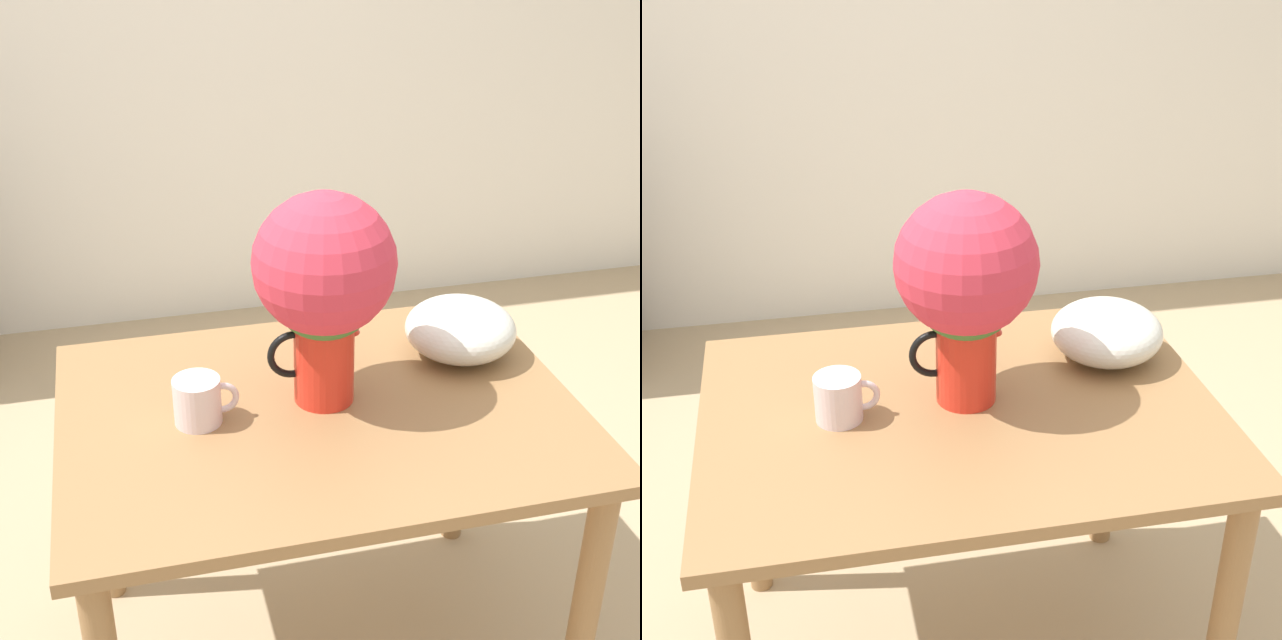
% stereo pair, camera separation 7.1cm
% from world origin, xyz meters
% --- Properties ---
extents(wall_back, '(8.00, 0.05, 2.60)m').
position_xyz_m(wall_back, '(0.00, 1.98, 1.30)').
color(wall_back, silver).
rests_on(wall_back, ground_plane).
extents(table, '(1.11, 0.83, 0.74)m').
position_xyz_m(table, '(0.08, -0.03, 0.63)').
color(table, olive).
rests_on(table, ground_plane).
extents(flower_vase, '(0.30, 0.30, 0.47)m').
position_xyz_m(flower_vase, '(0.10, -0.00, 1.03)').
color(flower_vase, red).
rests_on(flower_vase, table).
extents(coffee_mug, '(0.14, 0.10, 0.10)m').
position_xyz_m(coffee_mug, '(-0.17, -0.03, 0.80)').
color(coffee_mug, silver).
rests_on(coffee_mug, table).
extents(white_bowl, '(0.26, 0.26, 0.14)m').
position_xyz_m(white_bowl, '(0.46, 0.11, 0.81)').
color(white_bowl, silver).
rests_on(white_bowl, table).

